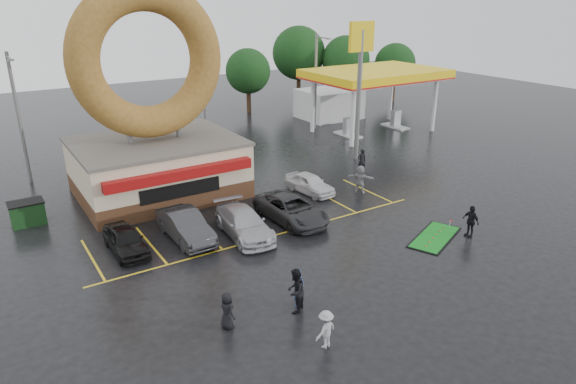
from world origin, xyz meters
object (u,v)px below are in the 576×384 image
gas_station (355,89)px  putting_green (435,237)px  donut_shop (154,128)px  car_grey (291,209)px  car_dgrey (185,226)px  car_white (310,183)px  streetlight_left (19,116)px  streetlight_mid (205,93)px  person_cameraman (471,221)px  car_black (125,240)px  person_blue (299,287)px  car_silver (244,223)px  shell_sign (360,66)px  streetlight_right (316,80)px  dumpster (27,214)px

gas_station → putting_green: gas_station is taller
donut_shop → car_grey: size_ratio=2.56×
car_dgrey → car_white: size_ratio=1.23×
streetlight_left → streetlight_mid: bearing=4.1°
person_cameraman → putting_green: (-1.74, 0.85, -0.87)m
donut_shop → car_black: donut_shop is taller
car_dgrey → person_blue: bearing=-80.7°
streetlight_mid → car_dgrey: size_ratio=1.89×
car_dgrey → car_silver: 3.16m
shell_sign → car_dgrey: 19.44m
donut_shop → streetlight_mid: donut_shop is taller
car_grey → person_blue: 8.74m
putting_green → car_silver: bearing=146.0°
streetlight_right → person_blue: streetlight_right is taller
car_black → car_dgrey: bearing=-6.1°
shell_sign → car_dgrey: size_ratio=2.23×
gas_station → putting_green: size_ratio=3.14×
streetlight_left → car_grey: size_ratio=1.70×
streetlight_right → car_silver: (-17.25, -17.62, -4.05)m
person_cameraman → putting_green: bearing=-114.4°
streetlight_mid → dumpster: streetlight_mid is taller
shell_sign → car_silver: bearing=-151.6°
car_dgrey → person_blue: (1.69, -8.53, 0.08)m
car_dgrey → car_silver: size_ratio=0.94×
car_dgrey → person_cameraman: (13.30, -8.00, 0.12)m
gas_station → streetlight_mid: streetlight_mid is taller
streetlight_left → putting_green: bearing=-50.9°
car_dgrey → car_silver: car_dgrey is taller
car_silver → person_cameraman: (10.41, -6.71, 0.17)m
streetlight_right → dumpster: size_ratio=5.00×
shell_sign → dumpster: size_ratio=5.89×
donut_shop → putting_green: 18.43m
donut_shop → streetlight_right: donut_shop is taller
streetlight_mid → gas_station: bearing=0.1°
car_dgrey → car_grey: car_dgrey is taller
streetlight_mid → dumpster: 17.84m
gas_station → car_dgrey: gas_station is taller
car_white → putting_green: (1.91, -9.27, -0.63)m
donut_shop → car_grey: (5.01, -8.39, -3.73)m
car_grey → dumpster: (-13.10, 7.76, -0.08)m
car_grey → car_silver: bearing=-178.2°
streetlight_left → car_black: 14.90m
car_silver → person_blue: bearing=-94.7°
streetlight_right → car_white: streetlight_right is taller
shell_sign → car_black: size_ratio=2.69×
streetlight_right → car_silver: size_ratio=1.78×
gas_station → car_white: bearing=-137.6°
car_silver → person_cameraman: person_cameraman is taller
donut_shop → person_cameraman: bearing=-51.7°
streetlight_left → car_grey: bearing=-51.9°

